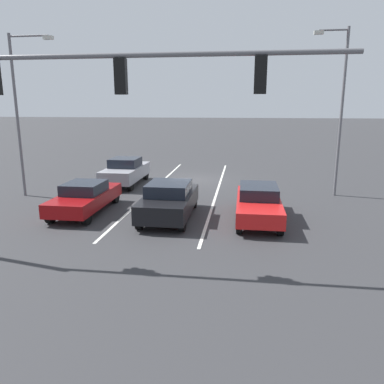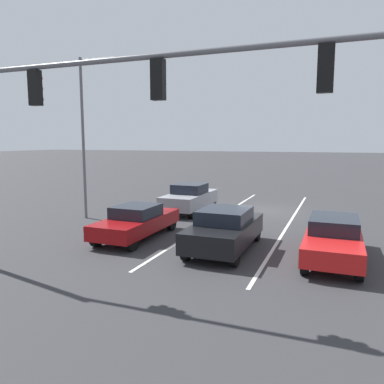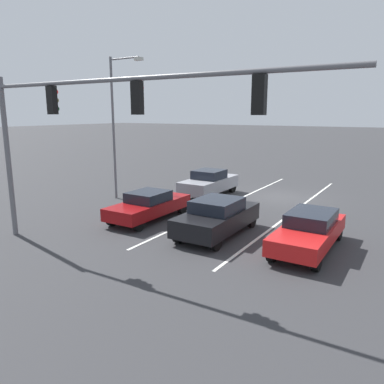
% 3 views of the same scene
% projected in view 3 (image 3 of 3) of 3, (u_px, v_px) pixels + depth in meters
% --- Properties ---
extents(ground_plane, '(240.00, 240.00, 0.00)m').
position_uv_depth(ground_plane, '(279.00, 197.00, 22.13)').
color(ground_plane, '#333335').
extents(lane_stripe_left_divider, '(0.12, 17.40, 0.01)m').
position_uv_depth(lane_stripe_left_divider, '(295.00, 211.00, 18.97)').
color(lane_stripe_left_divider, silver).
rests_on(lane_stripe_left_divider, ground_plane).
extents(lane_stripe_center_divider, '(0.12, 17.40, 0.01)m').
position_uv_depth(lane_stripe_center_divider, '(232.00, 202.00, 20.79)').
color(lane_stripe_center_divider, silver).
rests_on(lane_stripe_center_divider, ground_plane).
extents(car_black_midlane_front, '(1.88, 4.39, 1.49)m').
position_uv_depth(car_black_midlane_front, '(217.00, 216.00, 15.15)').
color(car_black_midlane_front, black).
rests_on(car_black_midlane_front, ground_plane).
extents(car_maroon_rightlane_front, '(1.75, 4.48, 1.33)m').
position_uv_depth(car_maroon_rightlane_front, '(149.00, 205.00, 17.36)').
color(car_maroon_rightlane_front, maroon).
rests_on(car_maroon_rightlane_front, ground_plane).
extents(car_red_leftlane_front, '(1.71, 4.63, 1.37)m').
position_uv_depth(car_red_leftlane_front, '(309.00, 230.00, 13.51)').
color(car_red_leftlane_front, red).
rests_on(car_red_leftlane_front, ground_plane).
extents(car_gray_rightlane_second, '(1.80, 4.43, 1.56)m').
position_uv_depth(car_gray_rightlane_second, '(209.00, 183.00, 22.27)').
color(car_gray_rightlane_second, gray).
rests_on(car_gray_rightlane_second, ground_plane).
extents(traffic_signal_gantry, '(12.96, 0.37, 6.20)m').
position_uv_depth(traffic_signal_gantry, '(85.00, 116.00, 12.08)').
color(traffic_signal_gantry, slate).
rests_on(traffic_signal_gantry, ground_plane).
extents(street_lamp_right_shoulder, '(2.25, 0.24, 7.84)m').
position_uv_depth(street_lamp_right_shoulder, '(116.00, 118.00, 20.75)').
color(street_lamp_right_shoulder, slate).
rests_on(street_lamp_right_shoulder, ground_plane).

